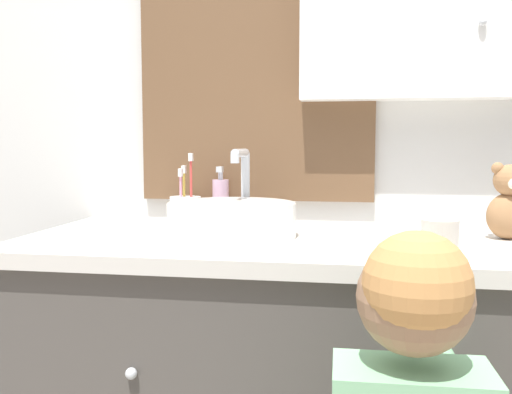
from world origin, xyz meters
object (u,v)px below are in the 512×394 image
Objects in this scene: sink_basin at (233,218)px; soap_dispenser at (221,200)px; toothbrush_holder at (185,208)px; drinking_cup at (440,241)px; teddy_bear at (509,203)px.

sink_basin is 2.27× the size of soap_dispenser.
soap_dispenser is at bearing 109.67° from sink_basin.
soap_dispenser is at bearing 25.54° from toothbrush_holder.
drinking_cup is at bearing -41.86° from soap_dispenser.
teddy_bear is at bearing -14.04° from soap_dispenser.
toothbrush_holder is 2.45× the size of drinking_cup.
sink_basin is 2.01× the size of teddy_bear.
drinking_cup is at bearing -123.64° from teddy_bear.
sink_basin is 0.26m from soap_dispenser.
teddy_bear is (0.73, -0.18, 0.02)m from soap_dispenser.
teddy_bear is 0.36m from drinking_cup.
sink_basin is at bearing -70.33° from soap_dispenser.
sink_basin is at bearing -48.40° from toothbrush_holder.
teddy_bear is at bearing 5.61° from sink_basin.
teddy_bear is (0.64, 0.06, 0.04)m from sink_basin.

